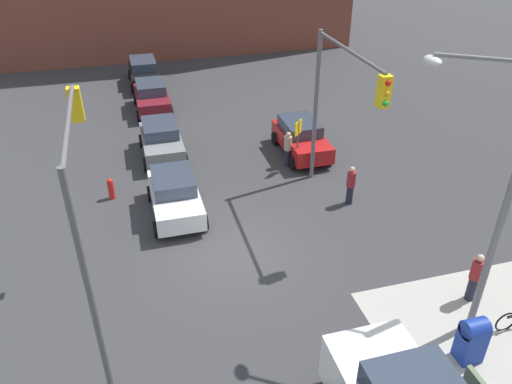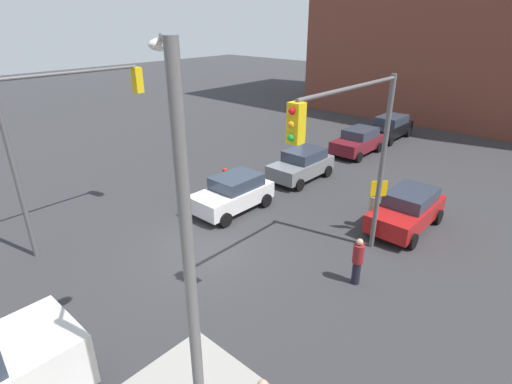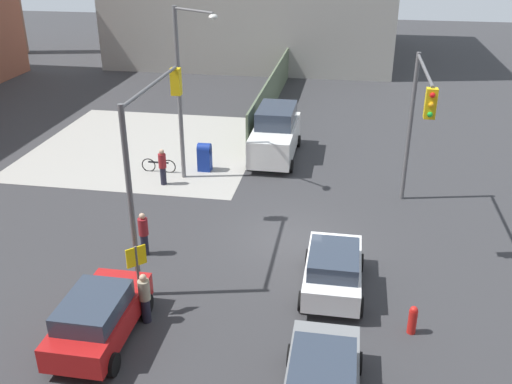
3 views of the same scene
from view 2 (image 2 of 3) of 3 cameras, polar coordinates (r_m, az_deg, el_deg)
ground_plane at (r=15.51m, az=-7.00°, el=-8.32°), size 120.00×120.00×0.00m
traffic_signal_nw_corner at (r=12.66m, az=14.03°, el=6.73°), size 5.61×0.36×6.50m
traffic_signal_se_corner at (r=16.21m, az=-25.22°, el=8.83°), size 5.49×0.36×6.50m
street_lamp_corner at (r=6.74m, az=-9.93°, el=-7.97°), size 1.68×2.30×8.00m
warning_sign_two_way at (r=16.43m, az=16.98°, el=-0.84°), size 0.48×0.48×2.40m
fire_hydrant at (r=21.09m, az=-4.45°, el=2.28°), size 0.26×0.26×0.94m
hatchback_red at (r=17.75m, az=20.79°, el=-2.35°), size 4.03×2.02×1.62m
sedan_black at (r=30.77m, az=18.50°, el=8.78°), size 4.42×2.02×1.62m
hatchback_gray at (r=21.83m, az=6.54°, el=3.95°), size 3.87×2.02×1.62m
sedan_maroon at (r=26.65m, az=14.35°, el=7.05°), size 3.94×2.02×1.62m
hatchback_white at (r=18.16m, az=-3.28°, el=-0.14°), size 3.85×2.02×1.62m
pedestrian_crossing at (r=13.65m, az=14.31°, el=-9.48°), size 0.36×0.36×1.70m
pedestrian_walking_north at (r=17.19m, az=16.35°, el=-2.43°), size 0.36×0.36×1.70m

